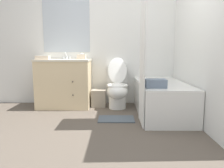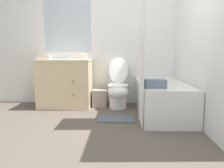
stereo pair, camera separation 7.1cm
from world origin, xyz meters
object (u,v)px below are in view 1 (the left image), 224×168
at_px(sink_faucet, 66,57).
at_px(bath_mat, 116,119).
at_px(vanity_cabinet, 65,83).
at_px(wastebasket, 99,98).
at_px(bath_towel_folded, 156,83).
at_px(hand_towel_folded, 43,58).
at_px(bathtub, 161,98).
at_px(toilet, 117,89).
at_px(tissue_box, 82,57).

distance_m(sink_faucet, bath_mat, 1.56).
relative_size(vanity_cabinet, wastebasket, 3.04).
height_order(sink_faucet, bath_towel_folded, sink_faucet).
bearing_deg(vanity_cabinet, wastebasket, 1.52).
xyz_separation_m(vanity_cabinet, hand_towel_folded, (-0.30, -0.17, 0.43)).
relative_size(sink_faucet, bathtub, 0.10).
height_order(wastebasket, bath_towel_folded, bath_towel_folded).
bearing_deg(hand_towel_folded, toilet, 4.98).
bearing_deg(sink_faucet, wastebasket, -18.12).
distance_m(wastebasket, bath_mat, 0.83).
bearing_deg(wastebasket, toilet, -14.44).
bearing_deg(wastebasket, bath_mat, -68.30).
bearing_deg(bath_mat, tissue_box, 126.18).
bearing_deg(tissue_box, bath_mat, -53.82).
bearing_deg(sink_faucet, vanity_cabinet, -90.00).
distance_m(wastebasket, hand_towel_folded, 1.16).
distance_m(bathtub, wastebasket, 1.11).
bearing_deg(vanity_cabinet, bath_mat, -39.76).
height_order(vanity_cabinet, bathtub, vanity_cabinet).
bearing_deg(toilet, hand_towel_folded, -175.02).
distance_m(sink_faucet, hand_towel_folded, 0.49).
xyz_separation_m(wastebasket, hand_towel_folded, (-0.89, -0.19, 0.71)).
relative_size(wastebasket, tissue_box, 2.02).
height_order(sink_faucet, hand_towel_folded, sink_faucet).
bearing_deg(wastebasket, bath_towel_folded, -49.20).
xyz_separation_m(sink_faucet, wastebasket, (0.59, -0.19, -0.72)).
xyz_separation_m(vanity_cabinet, toilet, (0.92, -0.07, -0.09)).
distance_m(toilet, bath_towel_folded, 1.01).
bearing_deg(vanity_cabinet, sink_faucet, 90.00).
distance_m(vanity_cabinet, sink_faucet, 0.49).
xyz_separation_m(bathtub, wastebasket, (-1.00, 0.47, -0.10)).
bearing_deg(bath_towel_folded, sink_faucet, 141.06).
distance_m(vanity_cabinet, hand_towel_folded, 0.56).
distance_m(tissue_box, hand_towel_folded, 0.65).
xyz_separation_m(bathtub, tissue_box, (-1.30, 0.52, 0.62)).
bearing_deg(bath_mat, toilet, 88.03).
bearing_deg(vanity_cabinet, toilet, -4.25).
bearing_deg(bath_mat, wastebasket, 111.70).
bearing_deg(toilet, bathtub, -29.52).
relative_size(sink_faucet, tissue_box, 0.97).
bearing_deg(vanity_cabinet, bath_towel_folded, -33.38).
bearing_deg(wastebasket, sink_faucet, 161.88).
relative_size(toilet, wastebasket, 2.89).
bearing_deg(sink_faucet, bath_mat, -46.83).
height_order(bathtub, hand_towel_folded, hand_towel_folded).
relative_size(bathtub, tissue_box, 10.01).
bearing_deg(sink_faucet, hand_towel_folded, -128.28).
bearing_deg(sink_faucet, toilet, -16.83).
bearing_deg(vanity_cabinet, bathtub, -15.78).
xyz_separation_m(sink_faucet, bathtub, (1.59, -0.66, -0.61)).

